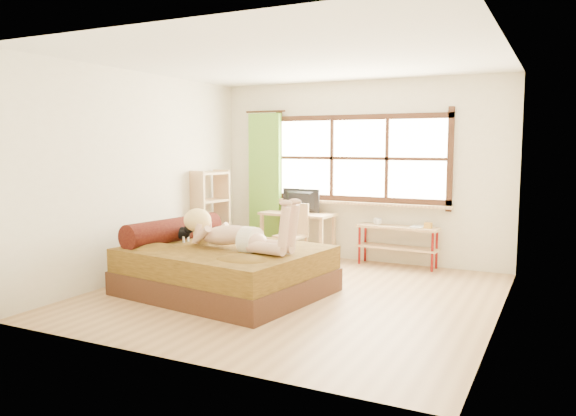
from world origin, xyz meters
The scene contains 18 objects.
floor centered at (0.00, 0.00, 0.00)m, with size 4.50×4.50×0.00m, color #9E754C.
ceiling centered at (0.00, 0.00, 2.70)m, with size 4.50×4.50×0.00m, color white.
wall_back centered at (0.00, 2.25, 1.35)m, with size 4.50×4.50×0.00m, color silver.
wall_front centered at (0.00, -2.25, 1.35)m, with size 4.50×4.50×0.00m, color silver.
wall_left centered at (-2.25, 0.00, 1.35)m, with size 4.50×4.50×0.00m, color silver.
wall_right centered at (2.25, 0.00, 1.35)m, with size 4.50×4.50×0.00m, color silver.
window centered at (0.00, 2.22, 1.51)m, with size 2.80×0.16×1.46m.
curtain centered at (-1.55, 2.13, 1.15)m, with size 0.55×0.10×2.20m, color #4B8123.
bed centered at (-0.82, -0.27, 0.30)m, with size 2.41×2.04×0.83m.
woman centered at (-0.62, -0.33, 0.88)m, with size 1.53×0.44×0.66m, color tan, non-canonical shape.
kitten centered at (-1.49, -0.18, 0.68)m, with size 0.33×0.13×0.26m, color black, non-canonical shape.
desk centered at (-0.88, 1.95, 0.62)m, with size 1.17×0.61×0.71m.
monitor centered at (-0.88, 2.00, 0.89)m, with size 0.63×0.08×0.36m, color black.
chair centered at (-0.78, 1.58, 0.50)m, with size 0.43×0.43×0.89m.
pipe_shelf centered at (0.67, 2.07, 0.43)m, with size 1.19×0.35×0.67m.
cup centered at (0.36, 2.07, 0.64)m, with size 0.12×0.12×0.10m, color gray.
book centered at (0.86, 2.07, 0.60)m, with size 0.18×0.25×0.02m, color gray.
bookshelf centered at (-2.08, 1.32, 0.69)m, with size 0.42×0.63×1.36m.
Camera 1 is at (2.79, -5.79, 1.75)m, focal length 35.00 mm.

